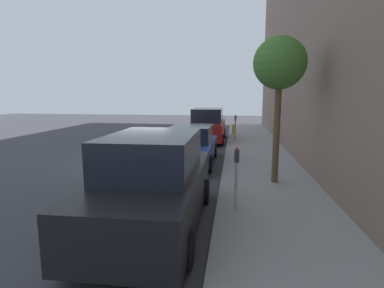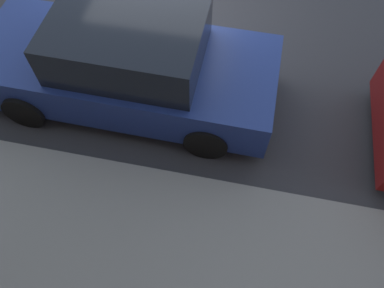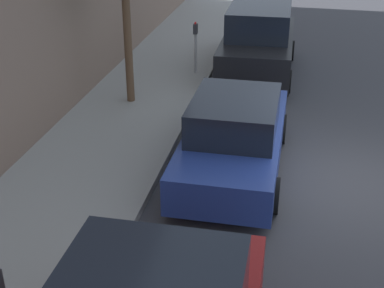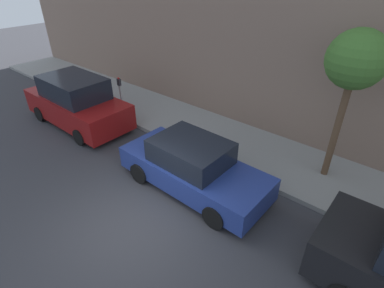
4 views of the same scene
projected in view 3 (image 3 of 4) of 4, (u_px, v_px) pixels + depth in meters
The scene contains 5 objects.
ground_plane at pixel (345, 184), 10.16m from camera, with size 60.00×60.00×0.00m, color #38383D.
sidewalk at pixel (97, 157), 10.99m from camera, with size 2.90×32.00×0.15m.
parked_suv_nearest at pixel (258, 42), 15.58m from camera, with size 2.08×4.82×1.98m.
parked_sedan_second at pixel (234, 137), 10.34m from camera, with size 1.92×4.51×1.54m.
parking_meter_near at pixel (195, 42), 15.17m from camera, with size 0.11×0.15×1.47m.
Camera 3 is at (1.14, 9.17, 5.18)m, focal length 50.00 mm.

